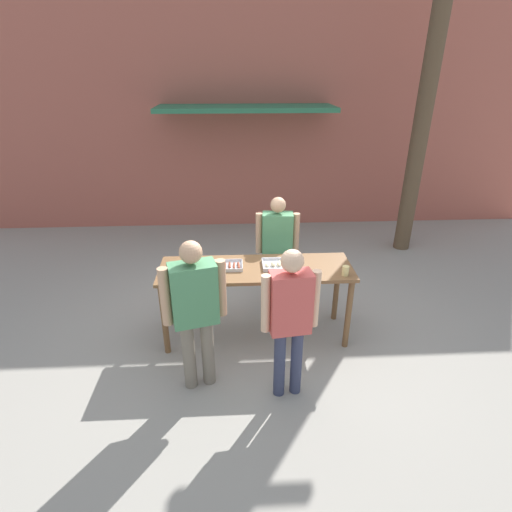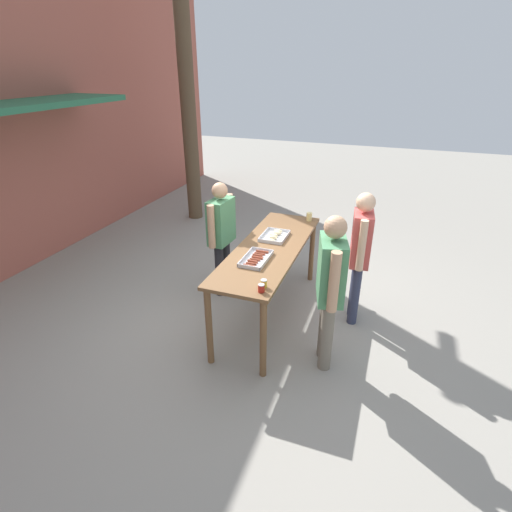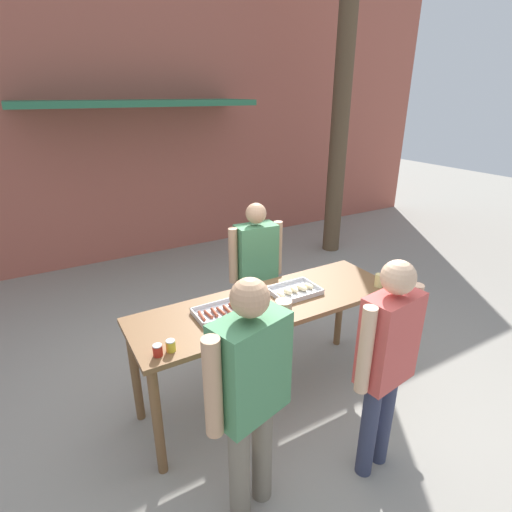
{
  "view_description": "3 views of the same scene",
  "coord_description": "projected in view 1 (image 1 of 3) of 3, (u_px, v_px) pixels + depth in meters",
  "views": [
    {
      "loc": [
        -0.22,
        -4.15,
        3.08
      ],
      "look_at": [
        0.0,
        0.0,
        1.1
      ],
      "focal_mm": 28.0,
      "sensor_mm": 36.0,
      "label": 1
    },
    {
      "loc": [
        -4.06,
        -1.31,
        2.91
      ],
      "look_at": [
        -0.39,
        0.03,
        1.0
      ],
      "focal_mm": 28.0,
      "sensor_mm": 36.0,
      "label": 2
    },
    {
      "loc": [
        -1.53,
        -2.43,
        2.54
      ],
      "look_at": [
        0.33,
        0.77,
        1.01
      ],
      "focal_mm": 28.0,
      "sensor_mm": 36.0,
      "label": 3
    }
  ],
  "objects": [
    {
      "name": "utility_pole",
      "position": [
        427.0,
        91.0,
        6.34
      ],
      "size": [
        1.1,
        0.28,
        5.35
      ],
      "color": "brown",
      "rests_on": "ground"
    },
    {
      "name": "condiment_jar_ketchup",
      "position": [
        175.0,
        276.0,
        4.39
      ],
      "size": [
        0.06,
        0.06,
        0.08
      ],
      "color": "gold",
      "rests_on": "serving_table"
    },
    {
      "name": "food_tray_buns",
      "position": [
        280.0,
        264.0,
        4.7
      ],
      "size": [
        0.4,
        0.3,
        0.06
      ],
      "color": "silver",
      "rests_on": "serving_table"
    },
    {
      "name": "person_customer_holding_hotdog",
      "position": [
        195.0,
        305.0,
        3.87
      ],
      "size": [
        0.62,
        0.35,
        1.66
      ],
      "rotation": [
        0.0,
        0.0,
        3.4
      ],
      "color": "#756B5B",
      "rests_on": "ground"
    },
    {
      "name": "person_server_behind_table",
      "position": [
        277.0,
        243.0,
        5.39
      ],
      "size": [
        0.58,
        0.25,
        1.56
      ],
      "rotation": [
        0.0,
        0.0,
        -0.08
      ],
      "color": "#232328",
      "rests_on": "ground"
    },
    {
      "name": "ground_plane",
      "position": [
        256.0,
        334.0,
        5.08
      ],
      "size": [
        24.0,
        24.0,
        0.0
      ],
      "primitive_type": "plane",
      "color": "gray"
    },
    {
      "name": "serving_table",
      "position": [
        256.0,
        277.0,
        4.72
      ],
      "size": [
        2.26,
        0.72,
        0.95
      ],
      "color": "brown",
      "rests_on": "ground"
    },
    {
      "name": "building_facade_back",
      "position": [
        245.0,
        113.0,
        7.69
      ],
      "size": [
        12.0,
        1.11,
        4.5
      ],
      "color": "#A85647",
      "rests_on": "ground"
    },
    {
      "name": "person_customer_with_cup",
      "position": [
        290.0,
        313.0,
        3.76
      ],
      "size": [
        0.56,
        0.26,
        1.63
      ],
      "rotation": [
        0.0,
        0.0,
        3.27
      ],
      "color": "#333851",
      "rests_on": "ground"
    },
    {
      "name": "condiment_jar_mustard",
      "position": [
        166.0,
        277.0,
        4.38
      ],
      "size": [
        0.06,
        0.06,
        0.08
      ],
      "color": "#B22319",
      "rests_on": "serving_table"
    },
    {
      "name": "beer_cup",
      "position": [
        346.0,
        271.0,
        4.47
      ],
      "size": [
        0.08,
        0.08,
        0.11
      ],
      "color": "#DBC67A",
      "rests_on": "serving_table"
    },
    {
      "name": "food_tray_sausages",
      "position": [
        223.0,
        266.0,
        4.67
      ],
      "size": [
        0.46,
        0.26,
        0.04
      ],
      "color": "silver",
      "rests_on": "serving_table"
    }
  ]
}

